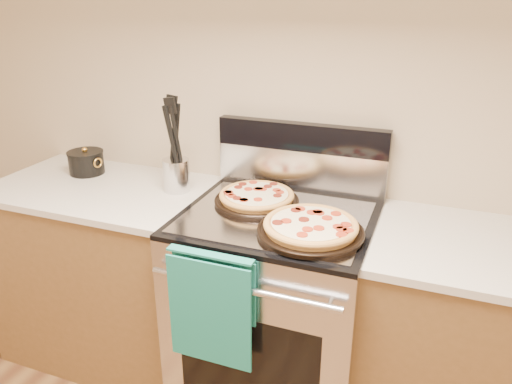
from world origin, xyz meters
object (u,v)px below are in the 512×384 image
(saucepan, at_px, (86,163))
(pepperoni_pizza_back, at_px, (257,198))
(range_body, at_px, (276,313))
(pepperoni_pizza_front, at_px, (311,228))
(utensil_crock, at_px, (176,175))

(saucepan, bearing_deg, pepperoni_pizza_back, -5.11)
(pepperoni_pizza_back, relative_size, saucepan, 2.07)
(pepperoni_pizza_back, bearing_deg, saucepan, 174.89)
(range_body, xyz_separation_m, pepperoni_pizza_front, (0.17, -0.13, 0.50))
(range_body, relative_size, pepperoni_pizza_front, 2.34)
(saucepan, bearing_deg, utensil_crock, -4.81)
(pepperoni_pizza_front, xyz_separation_m, utensil_crock, (-0.69, 0.24, 0.03))
(pepperoni_pizza_front, bearing_deg, range_body, 142.34)
(pepperoni_pizza_back, xyz_separation_m, pepperoni_pizza_front, (0.29, -0.20, 0.00))
(range_body, height_order, saucepan, saucepan)
(range_body, distance_m, pepperoni_pizza_front, 0.55)
(saucepan, bearing_deg, range_body, -8.32)
(pepperoni_pizza_back, bearing_deg, range_body, -30.78)
(range_body, xyz_separation_m, pepperoni_pizza_back, (-0.12, 0.07, 0.50))
(utensil_crock, bearing_deg, pepperoni_pizza_front, -19.20)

